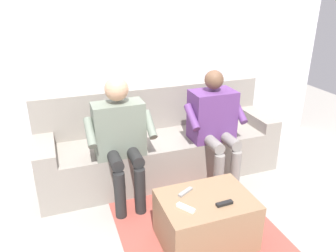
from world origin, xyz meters
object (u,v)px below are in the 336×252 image
(coffee_table, at_px, (205,220))
(remote_black, at_px, (224,203))
(person_right_seated, at_px, (121,134))
(person_left_seated, at_px, (214,121))
(remote_white, at_px, (186,208))
(remote_gray, at_px, (185,192))
(couch, at_px, (159,145))

(coffee_table, height_order, remote_black, remote_black)
(person_right_seated, bearing_deg, coffee_table, 120.84)
(person_left_seated, bearing_deg, remote_white, 52.87)
(coffee_table, distance_m, remote_white, 0.30)
(coffee_table, xyz_separation_m, remote_black, (-0.09, 0.12, 0.21))
(remote_white, bearing_deg, coffee_table, 76.01)
(remote_black, height_order, remote_gray, remote_black)
(coffee_table, height_order, remote_white, remote_white)
(remote_black, bearing_deg, person_right_seated, -60.87)
(person_left_seated, relative_size, person_right_seated, 0.98)
(person_left_seated, relative_size, remote_white, 8.00)
(couch, xyz_separation_m, remote_black, (-0.09, 1.27, 0.10))
(couch, relative_size, person_left_seated, 2.15)
(remote_black, bearing_deg, remote_gray, -50.79)
(coffee_table, bearing_deg, person_left_seated, -119.96)
(couch, relative_size, remote_gray, 16.92)
(remote_black, bearing_deg, coffee_table, -56.00)
(couch, bearing_deg, remote_black, 93.90)
(remote_white, height_order, remote_black, remote_white)
(person_left_seated, bearing_deg, remote_gray, 49.57)
(coffee_table, xyz_separation_m, remote_gray, (0.13, -0.12, 0.21))
(person_right_seated, distance_m, remote_black, 1.10)
(couch, bearing_deg, remote_gray, 83.12)
(remote_white, xyz_separation_m, remote_black, (-0.29, 0.05, -0.00))
(person_left_seated, distance_m, remote_white, 1.15)
(coffee_table, distance_m, remote_black, 0.26)
(person_right_seated, xyz_separation_m, remote_white, (-0.27, 0.87, -0.25))
(person_right_seated, bearing_deg, remote_white, 107.46)
(person_left_seated, height_order, remote_black, person_left_seated)
(remote_black, distance_m, remote_gray, 0.32)
(couch, height_order, remote_white, couch)
(remote_white, bearing_deg, remote_gray, 124.60)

